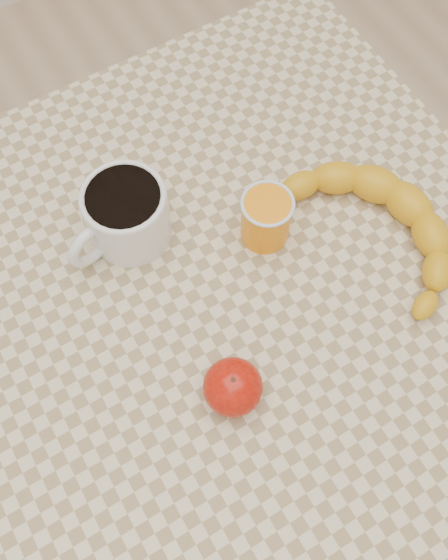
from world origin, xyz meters
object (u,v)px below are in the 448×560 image
table (224,311)px  orange_juice_glass (266,218)px  coffee_mug (125,214)px  apple (233,387)px  banana (371,230)px

table → orange_juice_glass: orange_juice_glass is taller
coffee_mug → orange_juice_glass: size_ratio=2.01×
table → coffee_mug: bearing=117.4°
apple → banana: apple is taller
apple → coffee_mug: bearing=91.2°
orange_juice_glass → banana: bearing=-33.9°
apple → banana: (0.26, 0.09, -0.01)m
table → apple: size_ratio=9.12×
orange_juice_glass → banana: 0.14m
banana → table: bearing=157.4°
table → orange_juice_glass: (0.08, 0.04, 0.13)m
coffee_mug → table: bearing=-62.6°
banana → orange_juice_glass: bearing=134.1°
table → orange_juice_glass: size_ratio=10.21×
orange_juice_glass → banana: orange_juice_glass is taller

